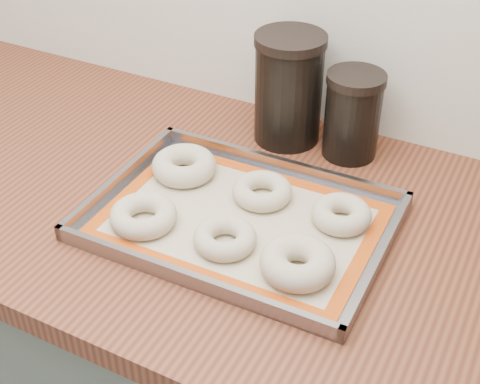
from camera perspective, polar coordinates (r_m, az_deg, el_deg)
The scene contains 11 objects.
countertop at distance 1.03m, azimuth 13.34°, elevation -6.39°, with size 3.06×0.68×0.04m, color brown.
baking_tray at distance 1.05m, azimuth -0.00°, elevation -2.34°, with size 0.46×0.34×0.03m.
baking_mat at distance 1.05m, azimuth -0.00°, elevation -2.43°, with size 0.42×0.30×0.00m.
bagel_front_left at distance 1.04m, azimuth -8.25°, elevation -2.01°, with size 0.10×0.10×0.03m, color beige.
bagel_front_mid at distance 0.99m, azimuth -1.30°, elevation -3.95°, with size 0.09×0.09×0.03m, color beige.
bagel_front_right at distance 0.95m, azimuth 4.94°, elevation -6.03°, with size 0.11×0.11×0.04m, color beige.
bagel_back_left at distance 1.15m, azimuth -4.79°, elevation 2.26°, with size 0.11×0.11×0.04m, color beige.
bagel_back_mid at distance 1.09m, azimuth 1.90°, elevation 0.08°, with size 0.10×0.10×0.03m, color beige.
bagel_back_right at distance 1.05m, azimuth 8.64°, elevation -1.90°, with size 0.09×0.09×0.03m, color beige.
canister_left at distance 1.22m, azimuth 4.16°, elevation 8.81°, with size 0.13×0.13×0.20m.
canister_mid at distance 1.19m, azimuth 9.58°, elevation 6.51°, with size 0.10×0.10×0.16m.
Camera 1 is at (0.13, 0.91, 1.56)m, focal length 50.00 mm.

